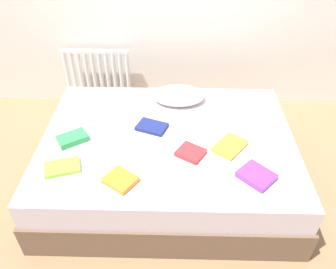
{
  "coord_description": "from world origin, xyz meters",
  "views": [
    {
      "loc": [
        0.05,
        -2.06,
        2.17
      ],
      "look_at": [
        0.0,
        0.05,
        0.48
      ],
      "focal_mm": 36.22,
      "sensor_mm": 36.0,
      "label": 1
    }
  ],
  "objects_px": {
    "textbook_lime": "(62,167)",
    "textbook_orange": "(120,180)",
    "bed": "(168,160)",
    "textbook_yellow": "(230,146)",
    "radiator": "(98,74)",
    "textbook_red": "(191,153)",
    "textbook_green": "(72,138)",
    "textbook_navy": "(152,127)",
    "pillow": "(178,95)",
    "textbook_purple": "(256,176)"
  },
  "relations": [
    {
      "from": "textbook_lime",
      "to": "textbook_orange",
      "type": "bearing_deg",
      "value": -32.76
    },
    {
      "from": "bed",
      "to": "textbook_yellow",
      "type": "xyz_separation_m",
      "value": [
        0.47,
        -0.12,
        0.27
      ]
    },
    {
      "from": "radiator",
      "to": "textbook_yellow",
      "type": "distance_m",
      "value": 1.83
    },
    {
      "from": "radiator",
      "to": "textbook_red",
      "type": "bearing_deg",
      "value": -55.45
    },
    {
      "from": "bed",
      "to": "textbook_orange",
      "type": "height_order",
      "value": "textbook_orange"
    },
    {
      "from": "bed",
      "to": "radiator",
      "type": "bearing_deg",
      "value": 123.49
    },
    {
      "from": "textbook_lime",
      "to": "textbook_green",
      "type": "relative_size",
      "value": 1.09
    },
    {
      "from": "textbook_red",
      "to": "textbook_green",
      "type": "relative_size",
      "value": 0.85
    },
    {
      "from": "bed",
      "to": "textbook_orange",
      "type": "relative_size",
      "value": 10.09
    },
    {
      "from": "textbook_red",
      "to": "textbook_orange",
      "type": "xyz_separation_m",
      "value": [
        -0.48,
        -0.29,
        0.0
      ]
    },
    {
      "from": "textbook_navy",
      "to": "textbook_green",
      "type": "height_order",
      "value": "textbook_green"
    },
    {
      "from": "textbook_green",
      "to": "bed",
      "type": "bearing_deg",
      "value": -28.13
    },
    {
      "from": "pillow",
      "to": "textbook_yellow",
      "type": "xyz_separation_m",
      "value": [
        0.39,
        -0.64,
        -0.04
      ]
    },
    {
      "from": "textbook_purple",
      "to": "textbook_lime",
      "type": "bearing_deg",
      "value": -137.22
    },
    {
      "from": "textbook_navy",
      "to": "pillow",
      "type": "bearing_deg",
      "value": 83.48
    },
    {
      "from": "bed",
      "to": "textbook_navy",
      "type": "xyz_separation_m",
      "value": [
        -0.13,
        0.1,
        0.27
      ]
    },
    {
      "from": "bed",
      "to": "textbook_navy",
      "type": "distance_m",
      "value": 0.32
    },
    {
      "from": "textbook_yellow",
      "to": "textbook_navy",
      "type": "distance_m",
      "value": 0.64
    },
    {
      "from": "pillow",
      "to": "textbook_orange",
      "type": "height_order",
      "value": "pillow"
    },
    {
      "from": "textbook_orange",
      "to": "pillow",
      "type": "bearing_deg",
      "value": 104.06
    },
    {
      "from": "pillow",
      "to": "textbook_purple",
      "type": "xyz_separation_m",
      "value": [
        0.53,
        -0.95,
        -0.03
      ]
    },
    {
      "from": "textbook_red",
      "to": "textbook_orange",
      "type": "relative_size",
      "value": 0.94
    },
    {
      "from": "pillow",
      "to": "textbook_purple",
      "type": "bearing_deg",
      "value": -60.83
    },
    {
      "from": "textbook_yellow",
      "to": "textbook_red",
      "type": "xyz_separation_m",
      "value": [
        -0.3,
        -0.08,
        -0.0
      ]
    },
    {
      "from": "bed",
      "to": "textbook_navy",
      "type": "height_order",
      "value": "textbook_navy"
    },
    {
      "from": "textbook_yellow",
      "to": "textbook_green",
      "type": "xyz_separation_m",
      "value": [
        -1.2,
        0.05,
        0.01
      ]
    },
    {
      "from": "textbook_purple",
      "to": "textbook_orange",
      "type": "relative_size",
      "value": 1.12
    },
    {
      "from": "textbook_yellow",
      "to": "textbook_purple",
      "type": "xyz_separation_m",
      "value": [
        0.14,
        -0.31,
        0.0
      ]
    },
    {
      "from": "bed",
      "to": "textbook_orange",
      "type": "xyz_separation_m",
      "value": [
        -0.31,
        -0.49,
        0.27
      ]
    },
    {
      "from": "textbook_red",
      "to": "textbook_navy",
      "type": "xyz_separation_m",
      "value": [
        -0.3,
        0.31,
        -0.0
      ]
    },
    {
      "from": "textbook_yellow",
      "to": "textbook_green",
      "type": "bearing_deg",
      "value": 125.94
    },
    {
      "from": "bed",
      "to": "radiator",
      "type": "height_order",
      "value": "radiator"
    },
    {
      "from": "bed",
      "to": "textbook_lime",
      "type": "xyz_separation_m",
      "value": [
        -0.73,
        -0.38,
        0.27
      ]
    },
    {
      "from": "textbook_purple",
      "to": "textbook_green",
      "type": "xyz_separation_m",
      "value": [
        -1.34,
        0.36,
        0.0
      ]
    },
    {
      "from": "textbook_lime",
      "to": "textbook_green",
      "type": "xyz_separation_m",
      "value": [
        -0.0,
        0.31,
        0.01
      ]
    },
    {
      "from": "radiator",
      "to": "pillow",
      "type": "xyz_separation_m",
      "value": [
        0.88,
        -0.68,
        0.17
      ]
    },
    {
      "from": "pillow",
      "to": "textbook_purple",
      "type": "height_order",
      "value": "pillow"
    },
    {
      "from": "textbook_lime",
      "to": "textbook_orange",
      "type": "height_order",
      "value": "textbook_orange"
    },
    {
      "from": "bed",
      "to": "pillow",
      "type": "xyz_separation_m",
      "value": [
        0.08,
        0.52,
        0.31
      ]
    },
    {
      "from": "radiator",
      "to": "textbook_lime",
      "type": "xyz_separation_m",
      "value": [
        0.07,
        -1.58,
        0.13
      ]
    },
    {
      "from": "pillow",
      "to": "textbook_orange",
      "type": "bearing_deg",
      "value": -111.03
    },
    {
      "from": "textbook_yellow",
      "to": "bed",
      "type": "bearing_deg",
      "value": 113.6
    },
    {
      "from": "pillow",
      "to": "textbook_purple",
      "type": "relative_size",
      "value": 2.09
    },
    {
      "from": "bed",
      "to": "textbook_purple",
      "type": "xyz_separation_m",
      "value": [
        0.61,
        -0.43,
        0.27
      ]
    },
    {
      "from": "pillow",
      "to": "textbook_yellow",
      "type": "bearing_deg",
      "value": -58.83
    },
    {
      "from": "textbook_yellow",
      "to": "textbook_lime",
      "type": "height_order",
      "value": "textbook_yellow"
    },
    {
      "from": "radiator",
      "to": "textbook_orange",
      "type": "distance_m",
      "value": 1.77
    },
    {
      "from": "radiator",
      "to": "textbook_purple",
      "type": "distance_m",
      "value": 2.16
    },
    {
      "from": "bed",
      "to": "radiator",
      "type": "relative_size",
      "value": 2.83
    },
    {
      "from": "textbook_red",
      "to": "bed",
      "type": "bearing_deg",
      "value": 161.9
    }
  ]
}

